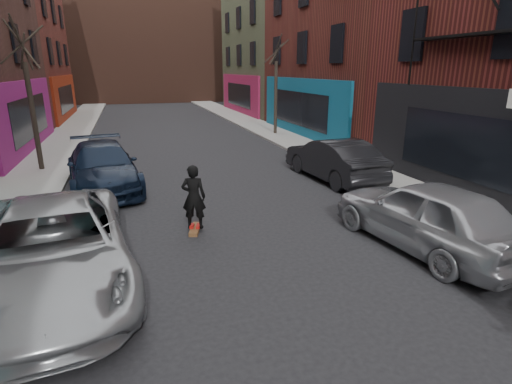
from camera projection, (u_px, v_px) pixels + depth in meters
sidewalk_left at (74, 129)px, 27.27m from camera, size 2.50×84.00×0.13m
sidewalk_right at (249, 122)px, 30.88m from camera, size 2.50×84.00×0.13m
building_far at (143, 44)px, 50.68m from camera, size 40.00×10.00×14.00m
tree_left_far at (29, 87)px, 15.38m from camera, size 2.00×2.00×6.50m
tree_right_far at (276, 77)px, 24.38m from camera, size 2.00×2.00×6.80m
parked_left_far at (54, 249)px, 7.50m from camera, size 3.33×6.14×1.63m
parked_left_end at (103, 167)px, 13.89m from camera, size 2.87×5.65×1.57m
parked_right_far at (427, 214)px, 9.22m from camera, size 2.56×5.07×1.66m
parked_right_end at (333, 159)px, 15.04m from camera, size 2.04×4.89×1.57m
skateboard at (195, 229)px, 10.39m from camera, size 0.45×0.83×0.10m
skateboarder at (194, 197)px, 10.13m from camera, size 0.70×0.57×1.67m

